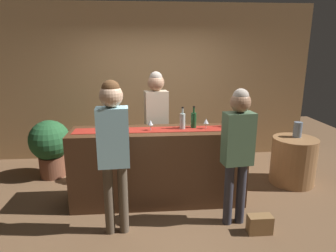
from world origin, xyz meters
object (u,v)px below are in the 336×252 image
(bartender, at_px, (157,116))
(customer_sipping, at_px, (238,144))
(wine_bottle_clear, at_px, (182,121))
(customer_browsing, at_px, (113,142))
(wine_glass_far_end, at_px, (206,121))
(round_side_table, at_px, (293,161))
(potted_plant_tall, at_px, (50,145))
(handbag, at_px, (260,224))
(vase_on_side_table, at_px, (298,130))
(wine_glass_mid_counter, at_px, (114,123))
(wine_bottle_amber, at_px, (234,119))
(wine_glass_near_customer, at_px, (150,123))
(wine_bottle_green, at_px, (194,120))

(bartender, bearing_deg, customer_sipping, 116.76)
(wine_bottle_clear, relative_size, customer_browsing, 0.17)
(customer_browsing, bearing_deg, bartender, 64.17)
(wine_glass_far_end, xyz_separation_m, round_side_table, (1.51, 0.42, -0.77))
(potted_plant_tall, xyz_separation_m, handbag, (2.86, -1.82, -0.45))
(wine_glass_far_end, bearing_deg, potted_plant_tall, 157.43)
(customer_sipping, distance_m, handbag, 0.97)
(bartender, xyz_separation_m, vase_on_side_table, (2.20, -0.10, -0.24))
(customer_browsing, bearing_deg, wine_glass_mid_counter, 91.58)
(bartender, distance_m, vase_on_side_table, 2.21)
(wine_glass_far_end, bearing_deg, customer_sipping, -67.52)
(customer_browsing, relative_size, potted_plant_tall, 1.84)
(handbag, bearing_deg, potted_plant_tall, 147.52)
(customer_sipping, xyz_separation_m, handbag, (0.24, -0.23, -0.91))
(potted_plant_tall, bearing_deg, customer_browsing, -53.85)
(wine_bottle_amber, height_order, handbag, wine_bottle_amber)
(wine_glass_near_customer, xyz_separation_m, round_side_table, (2.25, 0.44, -0.77))
(wine_glass_mid_counter, distance_m, handbag, 2.17)
(wine_bottle_clear, height_order, wine_glass_mid_counter, wine_bottle_clear)
(wine_glass_far_end, bearing_deg, wine_glass_near_customer, -178.52)
(wine_bottle_green, bearing_deg, bartender, 132.46)
(wine_bottle_amber, distance_m, handbag, 1.38)
(bartender, height_order, customer_sipping, bartender)
(wine_glass_mid_counter, bearing_deg, round_side_table, 8.74)
(wine_glass_near_customer, height_order, wine_glass_mid_counter, same)
(vase_on_side_table, bearing_deg, wine_bottle_clear, -165.98)
(customer_browsing, relative_size, vase_on_side_table, 7.39)
(bartender, relative_size, customer_browsing, 0.99)
(wine_bottle_amber, bearing_deg, wine_glass_mid_counter, -177.91)
(bartender, bearing_deg, vase_on_side_table, 167.76)
(wine_glass_far_end, height_order, round_side_table, wine_glass_far_end)
(wine_bottle_clear, bearing_deg, wine_glass_near_customer, -173.84)
(wine_bottle_green, height_order, customer_browsing, customer_browsing)
(wine_bottle_amber, xyz_separation_m, wine_bottle_green, (-0.55, 0.01, 0.00))
(wine_glass_near_customer, relative_size, bartender, 0.08)
(wine_glass_mid_counter, relative_size, potted_plant_tall, 0.15)
(customer_sipping, height_order, handbag, customer_sipping)
(wine_bottle_amber, distance_m, round_side_table, 1.41)
(wine_bottle_clear, bearing_deg, wine_bottle_green, 15.53)
(wine_bottle_green, xyz_separation_m, handbag, (0.65, -0.91, -1.04))
(customer_browsing, height_order, vase_on_side_table, customer_browsing)
(customer_browsing, bearing_deg, vase_on_side_table, 19.88)
(customer_sipping, height_order, round_side_table, customer_sipping)
(wine_bottle_green, height_order, potted_plant_tall, wine_bottle_green)
(wine_bottle_clear, relative_size, customer_sipping, 0.18)
(round_side_table, xyz_separation_m, handbag, (-1.02, -1.26, -0.26))
(wine_bottle_amber, relative_size, wine_glass_far_end, 2.10)
(customer_sipping, bearing_deg, bartender, 119.67)
(wine_bottle_amber, distance_m, vase_on_side_table, 1.28)
(wine_glass_near_customer, xyz_separation_m, customer_sipping, (0.99, -0.58, -0.12))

